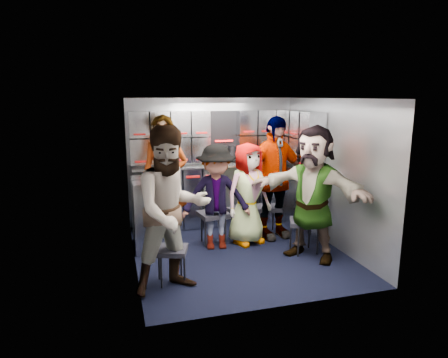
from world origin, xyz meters
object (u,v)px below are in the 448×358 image
object	(u,v)px
jump_seat_mid_left	(213,216)
attendant_arc_c	(248,194)
attendant_arc_a	(172,211)
attendant_standing	(165,181)
jump_seat_mid_right	(268,209)
attendant_arc_d	(273,178)
jump_seat_center	(244,212)
jump_seat_near_left	(171,252)
attendant_arc_e	(312,193)
jump_seat_near_right	(305,224)
attendant_arc_b	(216,197)

from	to	relation	value
jump_seat_mid_left	attendant_arc_c	size ratio (longest dim) A/B	0.32
attendant_arc_a	attendant_standing	bearing A→B (deg)	71.56
jump_seat_mid_left	attendant_standing	world-z (taller)	attendant_standing
jump_seat_mid_right	attendant_arc_d	world-z (taller)	attendant_arc_d
jump_seat_center	jump_seat_near_left	bearing A→B (deg)	-137.33
jump_seat_mid_right	attendant_arc_a	size ratio (longest dim) A/B	0.24
attendant_arc_e	jump_seat_center	bearing A→B (deg)	175.96
jump_seat_mid_left	jump_seat_mid_right	bearing A→B (deg)	12.12
jump_seat_near_right	attendant_arc_d	xyz separation A→B (m)	(-0.19, 0.69, 0.52)
jump_seat_mid_right	attendant_arc_c	bearing A→B (deg)	-145.82
attendant_standing	attendant_arc_d	size ratio (longest dim) A/B	1.02
jump_seat_near_right	attendant_arc_d	bearing A→B (deg)	104.99
jump_seat_near_left	jump_seat_mid_right	bearing A→B (deg)	37.02
attendant_arc_a	jump_seat_mid_left	bearing A→B (deg)	44.41
jump_seat_mid_left	attendant_arc_c	world-z (taller)	attendant_arc_c
jump_seat_center	jump_seat_near_right	world-z (taller)	jump_seat_center
attendant_arc_a	attendant_arc_b	xyz separation A→B (m)	(0.78, 1.09, -0.18)
jump_seat_center	attendant_arc_a	bearing A→B (deg)	-133.24
jump_seat_near_left	jump_seat_mid_right	xyz separation A→B (m)	(1.72, 1.29, 0.01)
attendant_arc_b	attendant_arc_d	distance (m)	0.98
jump_seat_mid_left	jump_seat_near_right	xyz separation A→B (m)	(1.12, -0.67, -0.01)
jump_seat_near_right	attendant_arc_b	world-z (taller)	attendant_arc_b
attendant_arc_c	attendant_arc_d	distance (m)	0.49
jump_seat_mid_left	attendant_arc_b	xyz separation A→B (m)	(0.00, -0.18, 0.32)
jump_seat_mid_right	attendant_arc_b	size ratio (longest dim) A/B	0.30
jump_seat_center	jump_seat_near_right	bearing A→B (deg)	-50.06
jump_seat_mid_left	jump_seat_near_right	size ratio (longest dim) A/B	0.94
jump_seat_center	attendant_arc_e	size ratio (longest dim) A/B	0.29
attendant_arc_e	attendant_arc_c	bearing A→B (deg)	-178.14
attendant_arc_d	attendant_standing	bearing A→B (deg)	162.95
jump_seat_mid_left	jump_seat_mid_right	size ratio (longest dim) A/B	1.08
attendant_arc_c	jump_seat_mid_right	bearing A→B (deg)	16.05
jump_seat_near_right	attendant_arc_c	size ratio (longest dim) A/B	0.34
jump_seat_near_left	attendant_arc_a	world-z (taller)	attendant_arc_a
attendant_standing	attendant_arc_b	xyz separation A→B (m)	(0.67, -0.38, -0.20)
jump_seat_mid_right	attendant_arc_b	xyz separation A→B (m)	(-0.94, -0.38, 0.35)
jump_seat_center	jump_seat_near_right	distance (m)	0.98
jump_seat_near_left	attendant_arc_a	xyz separation A→B (m)	(0.00, -0.18, 0.54)
attendant_arc_d	attendant_arc_e	size ratio (longest dim) A/B	1.04
attendant_standing	attendant_arc_e	world-z (taller)	attendant_standing
jump_seat_near_left	attendant_arc_a	distance (m)	0.57
attendant_standing	attendant_arc_a	distance (m)	1.48
jump_seat_near_left	jump_seat_mid_right	size ratio (longest dim) A/B	1.01
jump_seat_center	attendant_arc_e	bearing A→B (deg)	-55.96
jump_seat_near_left	attendant_arc_d	world-z (taller)	attendant_arc_d
jump_seat_near_left	attendant_arc_e	distance (m)	1.98
jump_seat_mid_left	attendant_arc_d	xyz separation A→B (m)	(0.94, 0.02, 0.50)
jump_seat_near_left	attendant_arc_c	size ratio (longest dim) A/B	0.30
jump_seat_mid_right	attendant_arc_a	bearing A→B (deg)	-139.34
jump_seat_near_right	attendant_arc_c	distance (m)	0.91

